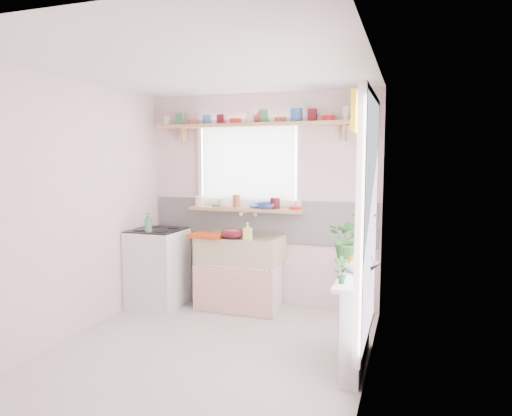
% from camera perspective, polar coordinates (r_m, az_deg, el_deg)
% --- Properties ---
extents(room, '(3.20, 3.20, 3.20)m').
position_cam_1_polar(room, '(4.54, 5.63, 1.57)').
color(room, silver).
rests_on(room, ground).
extents(sink_unit, '(0.95, 0.65, 1.11)m').
position_cam_1_polar(sink_unit, '(5.34, -1.95, -7.94)').
color(sink_unit, white).
rests_on(sink_unit, ground).
extents(cooker, '(0.58, 0.58, 0.93)m').
position_cam_1_polar(cooker, '(5.53, -12.18, -7.28)').
color(cooker, white).
rests_on(cooker, ground).
extents(radiator_ledge, '(0.22, 0.95, 0.78)m').
position_cam_1_polar(radiator_ledge, '(3.99, 12.39, -13.49)').
color(radiator_ledge, white).
rests_on(radiator_ledge, ground).
extents(windowsill, '(1.40, 0.22, 0.04)m').
position_cam_1_polar(windowsill, '(5.39, -1.26, -0.15)').
color(windowsill, tan).
rests_on(windowsill, room).
extents(pine_shelf, '(2.52, 0.24, 0.04)m').
position_cam_1_polar(pine_shelf, '(5.31, 0.22, 10.35)').
color(pine_shelf, tan).
rests_on(pine_shelf, room).
extents(shelf_crockery, '(2.47, 0.11, 0.12)m').
position_cam_1_polar(shelf_crockery, '(5.32, 0.22, 11.15)').
color(shelf_crockery, silver).
rests_on(shelf_crockery, pine_shelf).
extents(sill_crockery, '(1.35, 0.11, 0.12)m').
position_cam_1_polar(sill_crockery, '(5.40, -1.76, 0.65)').
color(sill_crockery, silver).
rests_on(sill_crockery, windowsill).
extents(dish_tray, '(0.42, 0.33, 0.04)m').
position_cam_1_polar(dish_tray, '(5.20, -6.01, -3.42)').
color(dish_tray, red).
rests_on(dish_tray, sink_unit).
extents(colander, '(0.31, 0.31, 0.12)m').
position_cam_1_polar(colander, '(5.07, -2.94, -3.18)').
color(colander, '#500D17').
rests_on(colander, sink_unit).
extents(jade_plant, '(0.53, 0.49, 0.49)m').
position_cam_1_polar(jade_plant, '(4.19, 11.96, -3.75)').
color(jade_plant, '#296729').
rests_on(jade_plant, radiator_ledge).
extents(fruit_bowl, '(0.41, 0.41, 0.08)m').
position_cam_1_polar(fruit_bowl, '(4.02, 12.76, -7.18)').
color(fruit_bowl, silver).
rests_on(fruit_bowl, radiator_ledge).
extents(herb_pot, '(0.13, 0.11, 0.21)m').
position_cam_1_polar(herb_pot, '(3.59, 10.62, -7.60)').
color(herb_pot, '#255C26').
rests_on(herb_pot, radiator_ledge).
extents(soap_bottle_sink, '(0.09, 0.09, 0.19)m').
position_cam_1_polar(soap_bottle_sink, '(5.01, -1.07, -2.90)').
color(soap_bottle_sink, '#FCF370').
rests_on(soap_bottle_sink, sink_unit).
extents(sill_cup, '(0.15, 0.15, 0.09)m').
position_cam_1_polar(sill_cup, '(5.46, -4.12, 0.62)').
color(sill_cup, white).
rests_on(sill_cup, windowsill).
extents(sill_bowl, '(0.25, 0.25, 0.07)m').
position_cam_1_polar(sill_bowl, '(5.24, 1.21, 0.25)').
color(sill_bowl, '#31479F').
rests_on(sill_bowl, windowsill).
extents(shelf_vase, '(0.18, 0.18, 0.16)m').
position_cam_1_polar(shelf_vase, '(5.37, 0.45, 11.37)').
color(shelf_vase, '#A34232').
rests_on(shelf_vase, pine_shelf).
extents(cooker_bottle, '(0.11, 0.11, 0.22)m').
position_cam_1_polar(cooker_bottle, '(5.23, -13.32, -1.79)').
color(cooker_bottle, '#428556').
rests_on(cooker_bottle, cooker).
extents(fruit, '(0.20, 0.14, 0.10)m').
position_cam_1_polar(fruit, '(4.01, 12.87, -6.31)').
color(fruit, orange).
rests_on(fruit, fruit_bowl).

